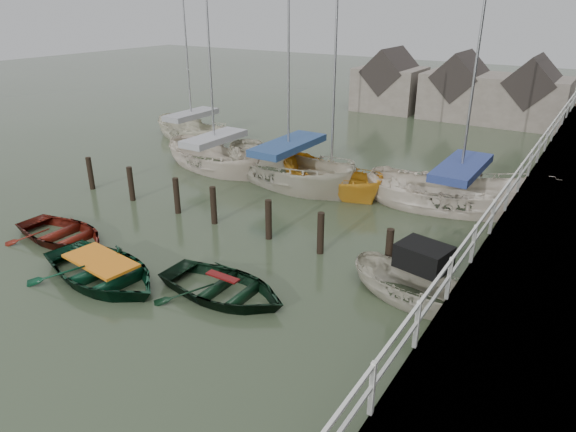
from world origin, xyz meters
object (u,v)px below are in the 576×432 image
Objects in this scene: sailboat_a at (216,167)px; sailboat_e at (193,138)px; rowboat_green at (104,281)px; rowboat_dkgreen at (224,296)px; motorboat at (417,298)px; sailboat_b at (288,181)px; sailboat_c at (331,188)px; rowboat_red at (64,240)px; sailboat_d at (457,206)px.

sailboat_a is 5.90m from sailboat_e.
rowboat_green is 1.14× the size of rowboat_dkgreen.
rowboat_green reaches higher than rowboat_dkgreen.
sailboat_b is at bearing 63.20° from motorboat.
rowboat_dkgreen is 9.42m from sailboat_c.
sailboat_a reaches higher than sailboat_e.
sailboat_d reaches higher than rowboat_red.
sailboat_d reaches higher than sailboat_e.
sailboat_a is at bearing 114.04° from sailboat_c.
rowboat_dkgreen is 0.39× the size of sailboat_c.
rowboat_green is at bearing -129.22° from sailboat_e.
sailboat_d reaches higher than sailboat_b.
rowboat_green is at bearing 126.68° from motorboat.
rowboat_red is 6.82m from rowboat_dkgreen.
rowboat_red is 13.68m from sailboat_e.
rowboat_green is (3.38, -1.07, 0.00)m from rowboat_red.
sailboat_e is (-4.71, 3.56, -0.00)m from sailboat_a.
sailboat_d is (-1.02, 7.38, -0.05)m from motorboat.
rowboat_dkgreen is (3.44, 1.24, 0.00)m from rowboat_green.
sailboat_a is at bearing 40.26° from rowboat_dkgreen.
motorboat is (11.38, 2.76, 0.11)m from rowboat_red.
rowboat_green is 0.34× the size of sailboat_d.
sailboat_d is (6.98, 11.21, 0.06)m from rowboat_green.
rowboat_green is 3.66m from rowboat_dkgreen.
sailboat_e is (-12.36, 12.33, 0.06)m from rowboat_dkgreen.
sailboat_e is (-16.92, 9.75, -0.05)m from motorboat.
rowboat_dkgreen is 0.39× the size of sailboat_e.
sailboat_a is (-4.21, 10.02, 0.06)m from rowboat_green.
sailboat_e reaches higher than rowboat_green.
sailboat_d is 1.31× the size of sailboat_e.
sailboat_d reaches higher than motorboat.
motorboat is 7.45m from sailboat_d.
rowboat_green is at bearing 109.04° from rowboat_dkgreen.
motorboat is 0.36× the size of sailboat_b.
motorboat reaches higher than rowboat_dkgreen.
rowboat_green is at bearing 134.38° from sailboat_d.
rowboat_dkgreen is 9.65m from sailboat_b.
rowboat_dkgreen is 0.93× the size of motorboat.
sailboat_e is (-8.75, 3.38, 0.00)m from sailboat_b.
sailboat_b is at bearing -19.59° from rowboat_red.
sailboat_e reaches higher than rowboat_red.
sailboat_b reaches higher than sailboat_c.
motorboat is 0.42× the size of sailboat_e.
rowboat_red is 10.76m from sailboat_c.
sailboat_b reaches higher than sailboat_a.
sailboat_c is 1.00× the size of sailboat_e.
rowboat_red is 0.91× the size of motorboat.
rowboat_red is 0.33× the size of sailboat_b.
sailboat_b is (4.04, 0.17, -0.00)m from sailboat_a.
sailboat_e is at bearing 23.69° from rowboat_red.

